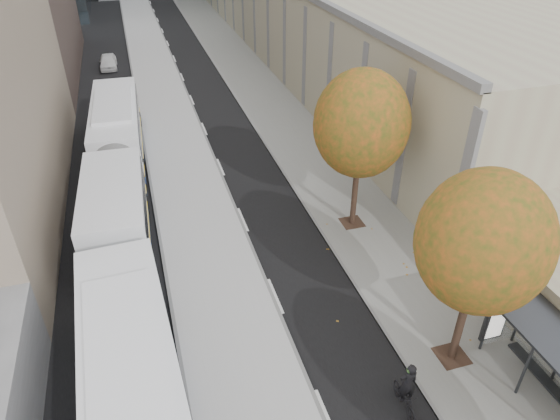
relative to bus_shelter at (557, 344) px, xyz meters
name	(u,v)px	position (x,y,z in m)	size (l,w,h in m)	color
bus_platform	(174,137)	(-9.56, 24.04, -2.11)	(4.25, 150.00, 0.15)	#B8B8B8
sidewalk	(286,124)	(-1.56, 24.04, -2.15)	(4.75, 150.00, 0.08)	gray
bus_shelter	(557,344)	(0.00, 0.00, 0.00)	(1.90, 4.40, 2.53)	#383A3F
tree_c	(483,242)	(-2.09, 2.04, 3.06)	(4.20, 4.20, 7.28)	#2E2117
tree_d	(361,124)	(-2.09, 11.04, 3.28)	(4.40, 4.40, 7.60)	#2E2117
bus_far	(116,157)	(-13.22, 18.72, -0.45)	(3.41, 19.16, 3.18)	white
cyclist	(406,393)	(-4.82, 0.66, -1.41)	(0.63, 1.67, 2.10)	black
distant_car	(108,61)	(-13.61, 41.63, -1.55)	(1.52, 3.77, 1.28)	white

